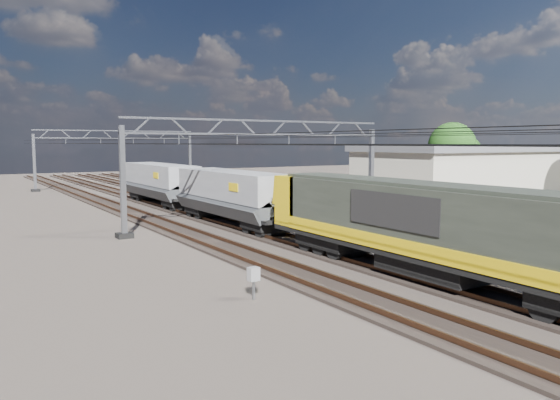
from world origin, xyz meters
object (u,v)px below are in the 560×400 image
hopper_wagon_mid (160,181)px  trackside_cabinet (254,275)px  hopper_wagon_lead (232,193)px  industrial_shed (460,174)px  catenary_gantry_mid (264,168)px  locomotive (434,226)px  tree_far (455,148)px  catenary_gantry_far (118,156)px

hopper_wagon_mid → trackside_cabinet: (-7.16, -30.10, -1.34)m
hopper_wagon_lead → industrial_shed: 24.04m
hopper_wagon_mid → industrial_shed: industrial_shed is taller
hopper_wagon_lead → hopper_wagon_mid: (0.00, 14.20, 0.00)m
catenary_gantry_mid → locomotive: catenary_gantry_mid is taller
trackside_cabinet → industrial_shed: bearing=25.4°
catenary_gantry_mid → trackside_cabinet: size_ratio=16.92×
hopper_wagon_lead → industrial_shed: bearing=2.9°
hopper_wagon_mid → industrial_shed: 27.30m
tree_far → hopper_wagon_lead: bearing=-164.4°
hopper_wagon_lead → trackside_cabinet: 17.49m
catenary_gantry_mid → hopper_wagon_lead: (-2.00, 0.79, -1.67)m
catenary_gantry_far → trackside_cabinet: (-9.16, -51.11, -3.02)m
locomotive → trackside_cabinet: size_ratio=17.94×
locomotive → tree_far: (32.32, 26.69, 2.69)m
catenary_gantry_mid → industrial_shed: 22.12m
trackside_cabinet → tree_far: bearing=28.9°
tree_far → locomotive: bearing=-140.4°
catenary_gantry_far → catenary_gantry_mid: bearing=-90.0°
catenary_gantry_far → hopper_wagon_mid: 21.17m
hopper_wagon_lead → trackside_cabinet: (-7.16, -15.90, -1.34)m
hopper_wagon_mid → trackside_cabinet: bearing=-103.4°
hopper_wagon_mid → hopper_wagon_lead: bearing=-90.0°
catenary_gantry_mid → hopper_wagon_lead: bearing=158.3°
locomotive → hopper_wagon_lead: bearing=90.0°
industrial_shed → catenary_gantry_far: bearing=122.9°
catenary_gantry_mid → catenary_gantry_far: (0.00, 36.00, 0.00)m
locomotive → tree_far: bearing=39.6°
locomotive → hopper_wagon_mid: size_ratio=1.62×
catenary_gantry_mid → tree_far: 31.88m
locomotive → industrial_shed: (24.00, 18.90, 0.40)m
trackside_cabinet → hopper_wagon_mid: bearing=73.3°
hopper_wagon_lead → trackside_cabinet: bearing=-114.2°
catenary_gantry_far → trackside_cabinet: size_ratio=16.92×
hopper_wagon_lead → catenary_gantry_mid: bearing=-21.7°
hopper_wagon_lead → hopper_wagon_mid: same height
locomotive → industrial_shed: industrial_shed is taller
catenary_gantry_far → hopper_wagon_mid: catenary_gantry_far is taller
trackside_cabinet → industrial_shed: industrial_shed is taller
catenary_gantry_mid → hopper_wagon_lead: 2.73m
catenary_gantry_mid → industrial_shed: (22.00, 2.00, -1.18)m
catenary_gantry_mid → locomotive: bearing=-96.7°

